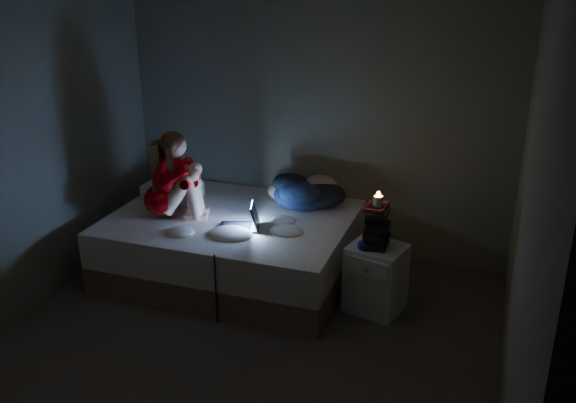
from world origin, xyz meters
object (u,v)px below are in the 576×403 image
at_px(woman, 161,175).
at_px(laptop, 238,216).
at_px(bed, 232,245).
at_px(phone, 368,248).
at_px(candle, 378,202).
at_px(nightstand, 376,278).

bearing_deg(woman, laptop, -19.44).
distance_m(bed, phone, 1.30).
bearing_deg(phone, candle, 35.39).
bearing_deg(candle, nightstand, -13.61).
bearing_deg(bed, woman, -159.09).
relative_size(bed, woman, 2.66).
relative_size(woman, laptop, 2.39).
distance_m(bed, woman, 0.88).
height_order(laptop, phone, laptop).
relative_size(laptop, nightstand, 0.58).
xyz_separation_m(bed, woman, (-0.54, -0.21, 0.66)).
relative_size(woman, candle, 9.53).
bearing_deg(phone, bed, 147.47).
bearing_deg(nightstand, phone, -120.09).
bearing_deg(laptop, phone, -18.83).
bearing_deg(woman, nightstand, -17.37).
height_order(bed, nightstand, bed).
bearing_deg(phone, nightstand, 24.77).
height_order(nightstand, candle, candle).
height_order(candle, phone, candle).
relative_size(woman, nightstand, 1.38).
bearing_deg(bed, nightstand, -7.51).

